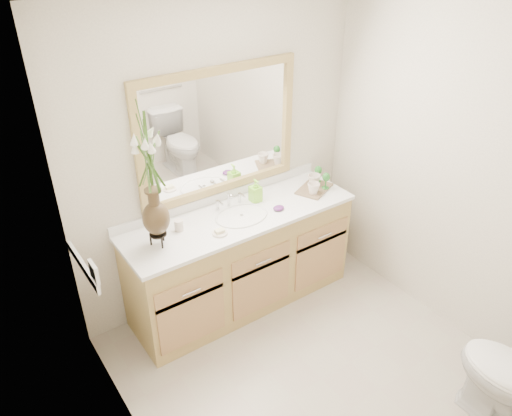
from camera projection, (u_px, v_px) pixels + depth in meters
floor at (322, 379)px, 3.46m from camera, size 2.60×2.60×0.00m
ceiling at (359, 14)px, 2.23m from camera, size 2.40×2.60×0.02m
wall_back at (219, 157)px, 3.77m from camera, size 2.40×0.02×2.40m
wall_left at (140, 321)px, 2.26m from camera, size 0.02×2.60×2.40m
wall_right at (465, 180)px, 3.44m from camera, size 0.02×2.60×2.40m
vanity at (241, 261)px, 3.97m from camera, size 1.80×0.55×0.80m
counter at (240, 217)px, 3.76m from camera, size 1.84×0.57×0.03m
sink at (242, 222)px, 3.77m from camera, size 0.38×0.34×0.23m
mirror at (219, 132)px, 3.64m from camera, size 1.32×0.04×0.97m
switch_plate at (94, 272)px, 2.92m from camera, size 0.02×0.12×0.12m
flower_vase at (150, 165)px, 3.11m from camera, size 0.22×0.22×0.89m
tumbler at (179, 225)px, 3.55m from camera, size 0.06×0.06×0.08m
soap_dish at (220, 232)px, 3.53m from camera, size 0.11×0.11×0.04m
soap_bottle at (255, 191)px, 3.89m from camera, size 0.08×0.08×0.17m
purple_dish at (279, 208)px, 3.81m from camera, size 0.10×0.09×0.03m
tray at (314, 189)px, 4.09m from camera, size 0.37×0.32×0.02m
mug_left at (314, 188)px, 3.98m from camera, size 0.13×0.13×0.10m
mug_right at (314, 180)px, 4.10m from camera, size 0.13×0.13×0.10m
goblet_front at (326, 178)px, 4.04m from camera, size 0.06×0.06×0.14m
goblet_back at (318, 171)px, 4.14m from camera, size 0.06×0.06×0.14m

